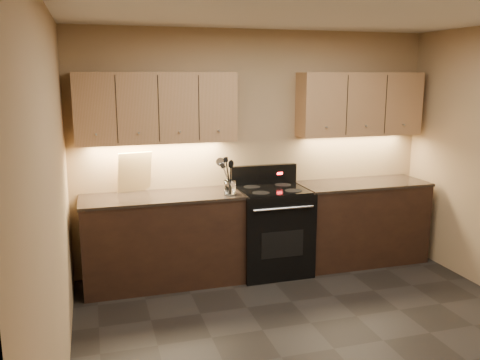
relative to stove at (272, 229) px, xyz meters
name	(u,v)px	position (x,y,z in m)	size (l,w,h in m)	color
floor	(334,349)	(-0.08, -1.68, -0.48)	(4.00, 4.00, 0.00)	black
ceiling	(348,4)	(-0.08, -1.68, 2.12)	(4.00, 4.00, 0.00)	silver
wall_back	(256,151)	(-0.08, 0.32, 0.82)	(4.00, 0.04, 2.60)	tan
wall_left	(54,208)	(-2.08, -1.68, 0.82)	(0.04, 4.00, 2.60)	tan
counter_left	(163,240)	(-1.18, 0.02, -0.01)	(1.62, 0.62, 0.93)	black
counter_right	(361,222)	(1.10, 0.02, -0.01)	(1.46, 0.62, 0.93)	black
stove	(272,229)	(0.00, 0.00, 0.00)	(0.76, 0.68, 1.14)	black
upper_cab_left	(157,108)	(-1.18, 0.17, 1.32)	(1.60, 0.30, 0.70)	#AB7D55
upper_cab_right	(360,104)	(1.10, 0.17, 1.32)	(1.44, 0.30, 0.70)	#AB7D55
outlet_plate	(138,173)	(-1.38, 0.31, 0.64)	(0.09, 0.01, 0.12)	#B2B5BA
utensil_crock	(230,188)	(-0.50, -0.12, 0.52)	(0.13, 0.13, 0.15)	white
cutting_board	(135,172)	(-1.42, 0.25, 0.66)	(0.34, 0.02, 0.44)	tan
black_spoon	(230,176)	(-0.49, -0.10, 0.64)	(0.06, 0.06, 0.34)	black
black_turner	(231,175)	(-0.50, -0.14, 0.66)	(0.08, 0.08, 0.38)	black
steel_spatula	(233,176)	(-0.47, -0.12, 0.64)	(0.08, 0.08, 0.34)	silver
steel_skimmer	(233,175)	(-0.47, -0.14, 0.65)	(0.09, 0.09, 0.37)	silver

